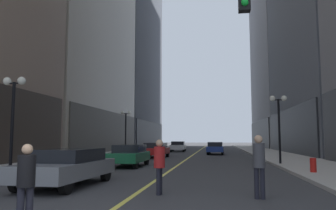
# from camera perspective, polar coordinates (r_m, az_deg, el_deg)

# --- Properties ---
(ground_plane) EXTENTS (200.00, 200.00, 0.00)m
(ground_plane) POSITION_cam_1_polar(r_m,az_deg,el_deg) (39.44, 4.88, -8.29)
(ground_plane) COLOR #38383A
(sidewalk_left) EXTENTS (4.50, 78.00, 0.15)m
(sidewalk_left) POSITION_cam_1_polar(r_m,az_deg,el_deg) (40.80, -6.89, -8.08)
(sidewalk_left) COLOR #ADA8A0
(sidewalk_left) RESTS_ON ground
(sidewalk_right) EXTENTS (4.50, 78.00, 0.15)m
(sidewalk_right) POSITION_cam_1_polar(r_m,az_deg,el_deg) (39.78, 16.94, -7.93)
(sidewalk_right) COLOR #ADA8A0
(sidewalk_right) RESTS_ON ground
(lane_centre_stripe) EXTENTS (0.16, 70.00, 0.01)m
(lane_centre_stripe) POSITION_cam_1_polar(r_m,az_deg,el_deg) (39.44, 4.88, -8.29)
(lane_centre_stripe) COLOR #E5D64C
(lane_centre_stripe) RESTS_ON ground
(building_left_far) EXTENTS (11.83, 26.00, 56.56)m
(building_left_far) POSITION_cam_1_polar(r_m,az_deg,el_deg) (72.06, -7.58, 15.78)
(building_left_far) COLOR slate
(building_left_far) RESTS_ON ground
(car_grey) EXTENTS (2.14, 4.66, 1.32)m
(car_grey) POSITION_cam_1_polar(r_m,az_deg,el_deg) (12.58, -17.00, -10.06)
(car_grey) COLOR slate
(car_grey) RESTS_ON ground
(car_green) EXTENTS (1.86, 4.13, 1.32)m
(car_green) POSITION_cam_1_polar(r_m,az_deg,el_deg) (20.42, -6.77, -8.56)
(car_green) COLOR #196038
(car_green) RESTS_ON ground
(car_red) EXTENTS (2.05, 4.32, 1.32)m
(car_red) POSITION_cam_1_polar(r_m,az_deg,el_deg) (29.65, -2.19, -7.73)
(car_red) COLOR #B21919
(car_red) RESTS_ON ground
(car_blue) EXTENTS (1.87, 4.52, 1.32)m
(car_blue) POSITION_cam_1_polar(r_m,az_deg,el_deg) (36.03, 8.26, -7.34)
(car_blue) COLOR navy
(car_blue) RESTS_ON ground
(car_white) EXTENTS (1.99, 4.35, 1.32)m
(car_white) POSITION_cam_1_polar(r_m,az_deg,el_deg) (43.22, 1.76, -7.14)
(car_white) COLOR silver
(car_white) RESTS_ON ground
(pedestrian_in_black_coat) EXTENTS (0.48, 0.48, 1.60)m
(pedestrian_in_black_coat) POSITION_cam_1_polar(r_m,az_deg,el_deg) (7.06, -23.44, -11.69)
(pedestrian_in_black_coat) COLOR black
(pedestrian_in_black_coat) RESTS_ON ground
(pedestrian_with_orange_bag) EXTENTS (0.38, 0.38, 1.80)m
(pedestrian_with_orange_bag) POSITION_cam_1_polar(r_m,az_deg,el_deg) (9.82, 15.54, -9.40)
(pedestrian_with_orange_bag) COLOR black
(pedestrian_with_orange_bag) RESTS_ON ground
(pedestrian_in_red_jacket) EXTENTS (0.38, 0.38, 1.67)m
(pedestrian_in_red_jacket) POSITION_cam_1_polar(r_m,az_deg,el_deg) (10.21, -1.51, -9.95)
(pedestrian_in_red_jacket) COLOR black
(pedestrian_in_red_jacket) RESTS_ON ground
(street_lamp_left_near) EXTENTS (1.06, 0.36, 4.43)m
(street_lamp_left_near) POSITION_cam_1_polar(r_m,az_deg,el_deg) (16.03, -25.30, 0.29)
(street_lamp_left_near) COLOR black
(street_lamp_left_near) RESTS_ON ground
(street_lamp_left_far) EXTENTS (1.06, 0.36, 4.43)m
(street_lamp_left_far) POSITION_cam_1_polar(r_m,az_deg,el_deg) (32.70, -7.35, -3.07)
(street_lamp_left_far) COLOR black
(street_lamp_left_far) RESTS_ON ground
(street_lamp_right_mid) EXTENTS (1.06, 0.36, 4.43)m
(street_lamp_right_mid) POSITION_cam_1_polar(r_m,az_deg,el_deg) (21.94, 18.69, -1.47)
(street_lamp_right_mid) COLOR black
(street_lamp_right_mid) RESTS_ON ground
(fire_hydrant_right) EXTENTS (0.28, 0.28, 0.80)m
(fire_hydrant_right) POSITION_cam_1_polar(r_m,az_deg,el_deg) (16.86, 23.94, -9.78)
(fire_hydrant_right) COLOR red
(fire_hydrant_right) RESTS_ON ground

